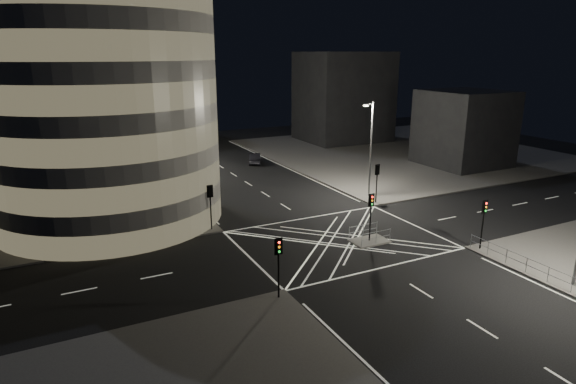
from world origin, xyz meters
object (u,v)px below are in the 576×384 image
street_lamp_right_far (371,147)px  traffic_signal_fr (377,176)px  traffic_signal_nr (484,215)px  street_lamp_left_near (185,158)px  traffic_signal_nl (278,257)px  street_lamp_left_far (147,131)px  central_island (369,241)px  traffic_signal_island (371,208)px  sedan (255,158)px  traffic_signal_fl (210,199)px

street_lamp_right_far → traffic_signal_fr: bearing=-106.1°
traffic_signal_nr → street_lamp_left_near: size_ratio=0.40×
traffic_signal_nl → street_lamp_left_far: street_lamp_left_far is taller
central_island → street_lamp_left_far: (-11.44, 31.50, 5.47)m
traffic_signal_island → sedan: traffic_signal_island is taller
traffic_signal_fl → street_lamp_left_far: street_lamp_left_far is taller
traffic_signal_island → street_lamp_left_near: bearing=130.3°
traffic_signal_fl → street_lamp_left_near: bearing=97.0°
traffic_signal_nl → street_lamp_left_far: size_ratio=0.40×
street_lamp_left_far → sedan: 15.13m
traffic_signal_nr → sedan: 36.76m
central_island → street_lamp_left_near: (-11.44, 13.50, 5.47)m
central_island → traffic_signal_fr: (6.80, 8.30, 2.84)m
traffic_signal_fr → street_lamp_right_far: street_lamp_right_far is taller
central_island → traffic_signal_island: traffic_signal_island is taller
traffic_signal_nl → traffic_signal_nr: 17.60m
traffic_signal_island → traffic_signal_nr: bearing=-37.9°
central_island → traffic_signal_island: bearing=0.0°
central_island → street_lamp_left_far: street_lamp_left_far is taller
traffic_signal_island → sedan: size_ratio=0.89×
street_lamp_left_near → traffic_signal_fl: bearing=-83.0°
traffic_signal_nr → street_lamp_right_far: size_ratio=0.40×
traffic_signal_fl → traffic_signal_island: bearing=-37.5°
street_lamp_left_far → street_lamp_right_far: same height
street_lamp_left_near → traffic_signal_nr: bearing=-45.9°
central_island → traffic_signal_nl: size_ratio=0.75×
street_lamp_left_near → street_lamp_right_far: same height
central_island → street_lamp_left_near: bearing=130.3°
traffic_signal_nl → traffic_signal_fl: bearing=90.0°
central_island → traffic_signal_fr: bearing=50.7°
traffic_signal_fr → street_lamp_left_far: street_lamp_left_far is taller
street_lamp_left_near → traffic_signal_fr: bearing=-15.9°
traffic_signal_fl → street_lamp_right_far: (18.24, 2.20, 2.63)m
sedan → traffic_signal_fl: bearing=82.1°
traffic_signal_nl → street_lamp_left_far: 36.90m
street_lamp_left_near → sedan: bearing=51.0°
traffic_signal_fr → street_lamp_left_near: bearing=164.1°
traffic_signal_nr → street_lamp_left_far: (-18.24, 36.80, 2.63)m
street_lamp_left_far → traffic_signal_nr: bearing=-63.6°
street_lamp_left_far → traffic_signal_island: bearing=-70.0°
traffic_signal_nr → street_lamp_right_far: bearing=87.7°
traffic_signal_fl → street_lamp_right_far: street_lamp_right_far is taller
central_island → traffic_signal_fr: traffic_signal_fr is taller
traffic_signal_fl → traffic_signal_nl: (0.00, -13.60, 0.00)m
street_lamp_left_near → street_lamp_left_far: (0.00, 18.00, 0.00)m
sedan → traffic_signal_nl: bearing=92.5°
traffic_signal_nr → street_lamp_left_near: street_lamp_left_near is taller
traffic_signal_nr → traffic_signal_nl: bearing=180.0°
traffic_signal_nl → street_lamp_left_near: bearing=91.9°
central_island → traffic_signal_nl: 12.36m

